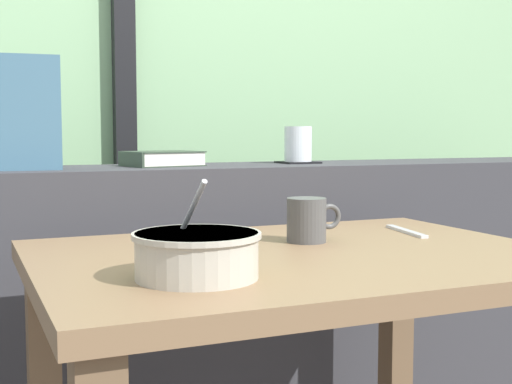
{
  "coord_description": "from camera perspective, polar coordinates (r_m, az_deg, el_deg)",
  "views": [
    {
      "loc": [
        -0.63,
        -1.16,
        0.91
      ],
      "look_at": [
        0.06,
        0.44,
        0.76
      ],
      "focal_mm": 48.72,
      "sensor_mm": 36.0,
      "label": 1
    }
  ],
  "objects": [
    {
      "name": "fork_utensil",
      "position": [
        1.49,
        12.22,
        -3.16
      ],
      "size": [
        0.05,
        0.17,
        0.01
      ],
      "primitive_type": "cube",
      "rotation": [
        0.0,
        0.0,
        -0.17
      ],
      "color": "silver",
      "rests_on": "breakfast_table"
    },
    {
      "name": "closed_book",
      "position": [
        1.79,
        -7.74,
        2.73
      ],
      "size": [
        0.21,
        0.17,
        0.04
      ],
      "color": "#334233",
      "rests_on": "dark_console_ledge"
    },
    {
      "name": "coaster_square",
      "position": [
        1.93,
        3.46,
        2.44
      ],
      "size": [
        0.1,
        0.1,
        0.0
      ],
      "primitive_type": "cube",
      "color": "black",
      "rests_on": "dark_console_ledge"
    },
    {
      "name": "window_divider_post",
      "position": [
        2.39,
        -10.85,
        14.14
      ],
      "size": [
        0.07,
        0.05,
        2.6
      ],
      "primitive_type": "cube",
      "color": "black",
      "rests_on": "ground"
    },
    {
      "name": "ceramic_mug",
      "position": [
        1.34,
        4.26,
        -2.3
      ],
      "size": [
        0.11,
        0.08,
        0.08
      ],
      "color": "#4C4C4C",
      "rests_on": "breakfast_table"
    },
    {
      "name": "soup_bowl",
      "position": [
        1.01,
        -4.89,
        -5.14
      ],
      "size": [
        0.19,
        0.19,
        0.15
      ],
      "color": "#BCB7A8",
      "rests_on": "breakfast_table"
    },
    {
      "name": "breakfast_table",
      "position": [
        1.26,
        3.54,
        -10.58
      ],
      "size": [
        0.92,
        0.68,
        0.7
      ],
      "color": "brown",
      "rests_on": "ground"
    },
    {
      "name": "juice_glass",
      "position": [
        1.93,
        3.47,
        3.86
      ],
      "size": [
        0.08,
        0.08,
        0.1
      ],
      "color": "white",
      "rests_on": "coaster_square"
    },
    {
      "name": "dark_console_ledge",
      "position": [
        1.88,
        -3.05,
        -10.46
      ],
      "size": [
        2.8,
        0.33,
        0.83
      ],
      "primitive_type": "cube",
      "color": "#38383D",
      "rests_on": "ground"
    }
  ]
}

